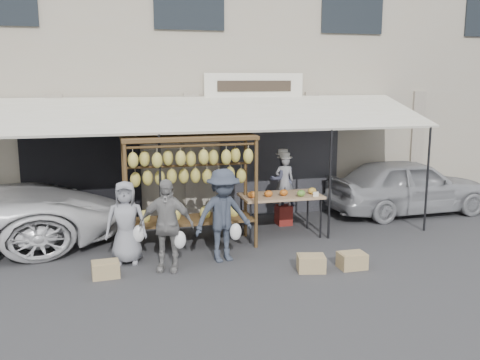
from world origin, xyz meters
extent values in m
plane|color=#2D2D30|center=(0.00, 0.00, 0.00)|extent=(90.00, 90.00, 0.00)
cube|color=gray|center=(0.00, 6.50, 3.50)|extent=(24.00, 6.00, 7.00)
cube|color=#232328|center=(2.20, 3.46, 1.25)|extent=(3.00, 0.10, 2.50)
cube|color=black|center=(-2.50, 3.46, 1.25)|extent=(2.60, 0.10, 2.50)
cube|color=silver|center=(1.50, 3.40, 3.15)|extent=(2.40, 0.10, 0.60)
cube|color=silver|center=(0.00, 2.30, 2.60)|extent=(10.00, 2.34, 0.63)
cylinder|color=black|center=(-1.00, 1.15, 1.15)|extent=(0.05, 0.05, 2.30)
cylinder|color=black|center=(2.50, 1.15, 1.15)|extent=(0.05, 0.05, 2.30)
cylinder|color=black|center=(4.80, 1.15, 1.15)|extent=(0.05, 0.05, 2.30)
cylinder|color=#3B2613|center=(-1.65, 0.95, 1.10)|extent=(0.07, 0.07, 2.20)
cylinder|color=#3B2613|center=(0.85, 0.95, 1.10)|extent=(0.07, 0.07, 2.20)
cylinder|color=#3B2613|center=(-1.65, 1.75, 1.10)|extent=(0.07, 0.07, 2.20)
cylinder|color=#3B2613|center=(0.85, 1.75, 1.10)|extent=(0.07, 0.07, 2.20)
cube|color=#3B2613|center=(-0.40, 1.35, 2.20)|extent=(2.60, 0.90, 0.07)
cylinder|color=#3B2613|center=(-0.40, 1.00, 2.08)|extent=(2.50, 0.05, 0.05)
cylinder|color=#3B2613|center=(-0.40, 1.70, 2.08)|extent=(2.50, 0.05, 0.05)
cylinder|color=#3B2613|center=(-0.40, 1.35, 1.65)|extent=(2.50, 0.05, 0.05)
cube|color=#3B2613|center=(-0.40, 1.35, 0.55)|extent=(2.50, 0.80, 0.05)
ellipsoid|color=gold|center=(-1.50, 1.00, 1.85)|extent=(0.20, 0.18, 0.30)
ellipsoid|color=gold|center=(-1.28, 1.15, 1.84)|extent=(0.20, 0.18, 0.30)
ellipsoid|color=gold|center=(-1.06, 1.00, 1.83)|extent=(0.20, 0.18, 0.30)
ellipsoid|color=gold|center=(-0.84, 1.15, 1.84)|extent=(0.20, 0.18, 0.30)
ellipsoid|color=gold|center=(-0.62, 1.00, 1.85)|extent=(0.20, 0.18, 0.30)
ellipsoid|color=gold|center=(-0.40, 1.15, 1.81)|extent=(0.20, 0.18, 0.30)
ellipsoid|color=gold|center=(-0.18, 1.00, 1.86)|extent=(0.20, 0.18, 0.30)
ellipsoid|color=gold|center=(0.04, 1.15, 1.82)|extent=(0.20, 0.18, 0.30)
ellipsoid|color=gold|center=(0.26, 1.00, 1.84)|extent=(0.20, 0.18, 0.30)
ellipsoid|color=gold|center=(0.48, 1.15, 1.85)|extent=(0.20, 0.18, 0.30)
ellipsoid|color=gold|center=(0.70, 1.00, 1.84)|extent=(0.20, 0.18, 0.30)
ellipsoid|color=gold|center=(-1.45, 1.35, 1.42)|extent=(0.20, 0.18, 0.30)
ellipsoid|color=gold|center=(-1.22, 1.35, 1.44)|extent=(0.20, 0.18, 0.30)
ellipsoid|color=gold|center=(-0.99, 1.35, 1.43)|extent=(0.20, 0.18, 0.30)
ellipsoid|color=gold|center=(-0.75, 1.35, 1.45)|extent=(0.20, 0.18, 0.30)
ellipsoid|color=gold|center=(-0.52, 1.35, 1.44)|extent=(0.20, 0.18, 0.30)
ellipsoid|color=gold|center=(-0.29, 1.35, 1.44)|extent=(0.20, 0.18, 0.30)
ellipsoid|color=gold|center=(-0.05, 1.35, 1.42)|extent=(0.20, 0.18, 0.30)
ellipsoid|color=gold|center=(0.18, 1.35, 1.39)|extent=(0.20, 0.18, 0.30)
ellipsoid|color=gold|center=(0.41, 1.35, 1.44)|extent=(0.20, 0.18, 0.30)
ellipsoid|color=gold|center=(0.65, 1.35, 1.39)|extent=(0.20, 0.18, 0.30)
cube|color=tan|center=(1.58, 1.60, 0.88)|extent=(1.70, 0.90, 0.05)
cylinder|color=black|center=(0.81, 1.23, 0.42)|extent=(0.04, 0.04, 0.85)
cylinder|color=black|center=(2.35, 1.23, 0.42)|extent=(0.04, 0.04, 0.85)
cylinder|color=black|center=(0.81, 1.97, 0.42)|extent=(0.04, 0.04, 0.85)
cylinder|color=black|center=(2.35, 1.97, 0.42)|extent=(0.04, 0.04, 0.85)
ellipsoid|color=orange|center=(0.91, 1.47, 0.97)|extent=(0.18, 0.14, 0.14)
ellipsoid|color=#B25919|center=(1.26, 1.46, 0.97)|extent=(0.18, 0.14, 0.14)
ellipsoid|color=#B25919|center=(1.61, 1.48, 0.97)|extent=(0.18, 0.14, 0.14)
ellipsoid|color=#598C33|center=(1.93, 1.32, 0.97)|extent=(0.18, 0.14, 0.14)
ellipsoid|color=gold|center=(2.25, 1.49, 0.97)|extent=(0.18, 0.14, 0.14)
imported|color=gray|center=(1.95, 2.41, 1.03)|extent=(0.47, 0.37, 1.15)
imported|color=#3F4158|center=(1.95, 2.56, 1.03)|extent=(0.65, 0.52, 1.26)
imported|color=gray|center=(-1.69, 0.68, 0.76)|extent=(0.80, 0.57, 1.52)
imported|color=gray|center=(-1.03, 0.11, 0.82)|extent=(1.04, 0.68, 1.64)
imported|color=#313745|center=(0.04, 0.35, 0.86)|extent=(1.22, 0.85, 1.72)
cube|color=maroon|center=(1.95, 2.41, 0.23)|extent=(0.37, 0.37, 0.45)
cube|color=maroon|center=(1.95, 2.56, 0.20)|extent=(0.35, 0.35, 0.40)
cube|color=tan|center=(1.40, -0.59, 0.14)|extent=(0.54, 0.46, 0.28)
cube|color=tan|center=(2.16, -0.63, 0.14)|extent=(0.47, 0.36, 0.28)
cube|color=tan|center=(-2.09, 0.04, 0.14)|extent=(0.47, 0.37, 0.27)
imported|color=#9E9FA3|center=(5.30, 2.65, 0.70)|extent=(4.17, 1.80, 1.40)
camera|label=1|loc=(-2.06, -8.89, 3.32)|focal=40.00mm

